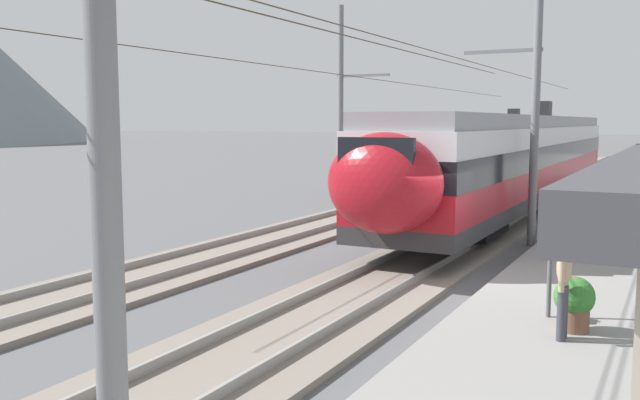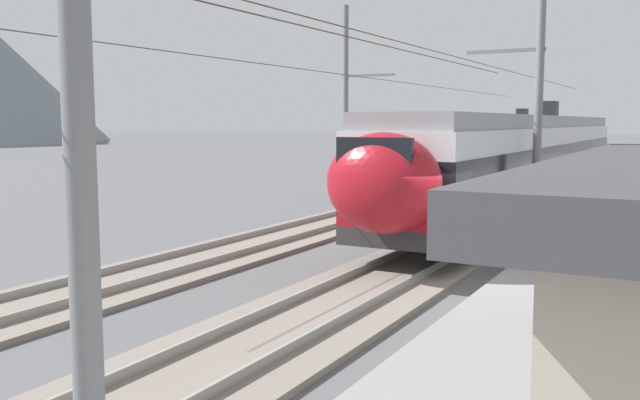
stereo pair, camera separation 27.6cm
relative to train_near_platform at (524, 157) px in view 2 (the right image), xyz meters
name	(u,v)px [view 2 (the right image)]	position (x,y,z in m)	size (l,w,h in m)	color
ground_plane	(449,287)	(-13.53, -1.37, -2.23)	(400.00, 400.00, 0.00)	#565659
track_near	(391,277)	(-13.53, 0.00, -2.16)	(120.00, 3.00, 0.28)	slate
track_far	(213,257)	(-13.53, 5.11, -2.16)	(120.00, 3.00, 0.28)	slate
train_near_platform	(524,157)	(0.00, 0.00, 0.00)	(29.63, 2.93, 4.27)	#2D2D30
train_far_track	(504,143)	(17.68, 5.11, 0.00)	(30.43, 2.99, 4.27)	#2D2D30
catenary_mast_west	(63,57)	(-24.32, -1.84, 1.87)	(39.92, 2.27, 7.95)	slate
catenary_mast_mid	(533,109)	(-7.52, -1.83, 1.75)	(39.92, 2.27, 7.63)	slate
catenary_mast_far_side	(348,105)	(-1.57, 7.03, 2.10)	(39.92, 2.36, 8.46)	slate
platform_sign	(547,231)	(-16.15, -3.89, -0.42)	(0.70, 0.08, 2.03)	#59595B
passenger_walking	(558,280)	(-17.34, -4.29, -0.97)	(0.53, 0.22, 1.69)	#383842
handbag_beside_passenger	(571,315)	(-16.20, -4.33, -1.79)	(0.32, 0.18, 0.38)	black
handbag_near_sign	(564,323)	(-16.77, -4.31, -1.79)	(0.32, 0.18, 0.36)	black
potted_plant_platform_edge	(569,302)	(-16.79, -4.38, -1.42)	(0.64, 0.64, 0.88)	brown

